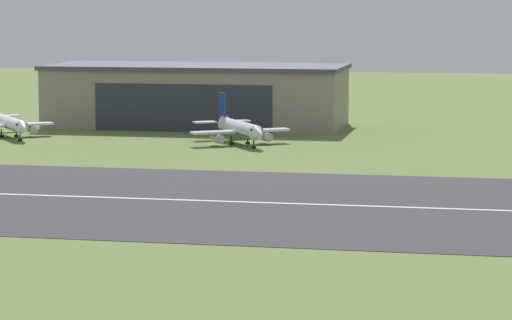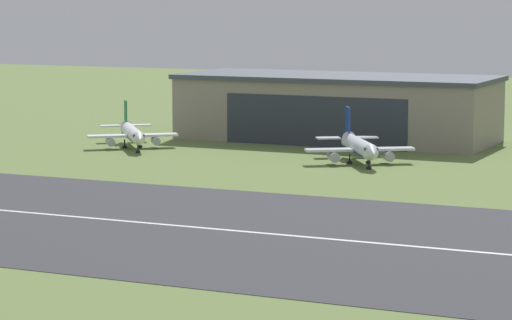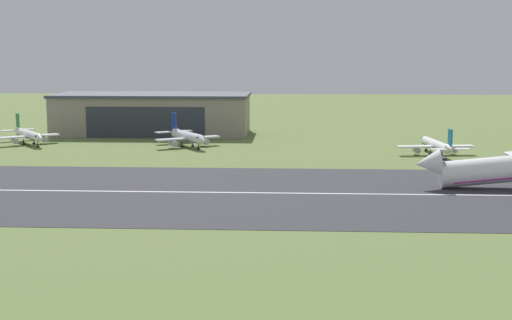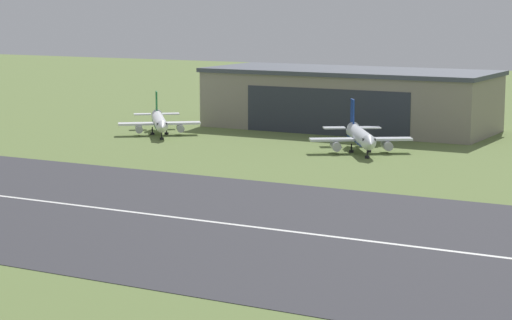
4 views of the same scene
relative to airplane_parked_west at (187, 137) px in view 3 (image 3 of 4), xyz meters
The scene contains 7 objects.
ground_plane 119.39m from the airplane_parked_west, 88.38° to the right, with size 705.15×705.15×0.00m, color olive.
runway_strip 62.85m from the airplane_parked_west, 86.91° to the right, with size 465.15×55.60×0.06m, color #333338.
runway_centreline 62.85m from the airplane_parked_west, 86.91° to the right, with size 418.64×0.70×0.01m, color silver.
hangar_building 34.20m from the airplane_parked_west, 117.00° to the left, with size 61.38×24.68×12.76m.
airplane_parked_west is the anchor object (origin of this frame).
airplane_parked_centre 45.79m from the airplane_parked_west, behind, with size 18.61×21.62×8.06m.
airplane_parked_east 66.74m from the airplane_parked_west, 10.93° to the right, with size 19.82×22.95×7.79m.
Camera 3 is at (25.74, -17.63, 26.78)m, focal length 50.00 mm.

